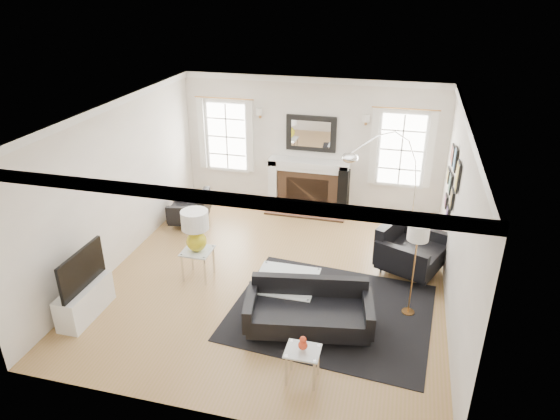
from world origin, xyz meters
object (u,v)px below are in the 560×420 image
(fireplace, at_px, (308,186))
(coffee_table, at_px, (286,282))
(armchair_right, at_px, (408,251))
(gourd_lamp, at_px, (195,228))
(sofa, at_px, (309,311))
(arc_floor_lamp, at_px, (384,178))
(armchair_left, at_px, (192,210))

(fireplace, relative_size, coffee_table, 1.82)
(armchair_right, xyz_separation_m, gourd_lamp, (-3.36, -1.06, 0.53))
(coffee_table, bearing_deg, sofa, -48.74)
(fireplace, distance_m, arc_floor_lamp, 1.82)
(armchair_right, relative_size, arc_floor_lamp, 0.63)
(coffee_table, distance_m, gourd_lamp, 1.71)
(fireplace, height_order, armchair_left, fireplace)
(arc_floor_lamp, bearing_deg, fireplace, 156.99)
(sofa, height_order, coffee_table, sofa)
(armchair_left, xyz_separation_m, gourd_lamp, (0.91, -1.84, 0.61))
(fireplace, height_order, armchair_right, fireplace)
(armchair_left, distance_m, armchair_right, 4.35)
(gourd_lamp, bearing_deg, sofa, -23.18)
(gourd_lamp, bearing_deg, armchair_right, 17.54)
(gourd_lamp, bearing_deg, armchair_left, 116.38)
(fireplace, relative_size, armchair_right, 1.28)
(gourd_lamp, bearing_deg, fireplace, 68.47)
(armchair_right, distance_m, arc_floor_lamp, 1.66)
(fireplace, xyz_separation_m, sofa, (0.82, -3.99, -0.23))
(gourd_lamp, xyz_separation_m, arc_floor_lamp, (2.81, 2.44, 0.21))
(fireplace, bearing_deg, sofa, -78.40)
(armchair_right, xyz_separation_m, arc_floor_lamp, (-0.55, 1.38, 0.74))
(sofa, xyz_separation_m, armchair_left, (-2.96, 2.72, -0.00))
(armchair_right, height_order, gourd_lamp, gourd_lamp)
(armchair_left, bearing_deg, coffee_table, -41.25)
(armchair_right, bearing_deg, arc_floor_lamp, 111.68)
(gourd_lamp, bearing_deg, coffee_table, -12.27)
(coffee_table, bearing_deg, gourd_lamp, 167.73)
(sofa, distance_m, armchair_right, 2.34)
(armchair_left, xyz_separation_m, armchair_right, (4.28, -0.78, 0.08))
(coffee_table, bearing_deg, fireplace, 95.81)
(arc_floor_lamp, bearing_deg, coffee_table, -113.89)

